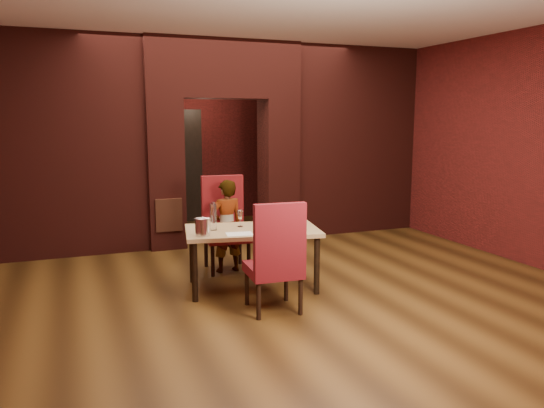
{
  "coord_description": "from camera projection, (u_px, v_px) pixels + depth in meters",
  "views": [
    {
      "loc": [
        -2.35,
        -6.19,
        2.01
      ],
      "look_at": [
        0.06,
        0.0,
        0.92
      ],
      "focal_mm": 35.0,
      "sensor_mm": 36.0,
      "label": 1
    }
  ],
  "objects": [
    {
      "name": "wine_glass_b",
      "position": [
        264.0,
        220.0,
        6.24
      ],
      "size": [
        0.08,
        0.08,
        0.19
      ],
      "primitive_type": null,
      "color": "white",
      "rests_on": "dining_table"
    },
    {
      "name": "rear_door",
      "position": [
        176.0,
        168.0,
        10.17
      ],
      "size": [
        0.9,
        0.08,
        2.1
      ],
      "primitive_type": "cube",
      "color": "black",
      "rests_on": "ground"
    },
    {
      "name": "wine_glass_c",
      "position": [
        268.0,
        221.0,
        6.14
      ],
      "size": [
        0.08,
        0.08,
        0.2
      ],
      "primitive_type": null,
      "color": "white",
      "rests_on": "dining_table"
    },
    {
      "name": "chair_near",
      "position": [
        273.0,
        256.0,
        5.51
      ],
      "size": [
        0.57,
        0.57,
        1.17
      ],
      "primitive_type": "cube",
      "rotation": [
        0.0,
        0.0,
        3.08
      ],
      "color": "maroon",
      "rests_on": "ground"
    },
    {
      "name": "rear_door_frame",
      "position": [
        176.0,
        168.0,
        10.14
      ],
      "size": [
        1.02,
        0.04,
        2.22
      ],
      "primitive_type": "cube",
      "color": "black",
      "rests_on": "ground"
    },
    {
      "name": "wine_glass_a",
      "position": [
        240.0,
        219.0,
        6.31
      ],
      "size": [
        0.08,
        0.08,
        0.2
      ],
      "primitive_type": null,
      "color": "silver",
      "rests_on": "dining_table"
    },
    {
      "name": "wine_bucket",
      "position": [
        203.0,
        227.0,
        5.81
      ],
      "size": [
        0.16,
        0.16,
        0.2
      ],
      "primitive_type": "cylinder",
      "color": "silver",
      "rests_on": "dining_table"
    },
    {
      "name": "wall_right",
      "position": [
        488.0,
        145.0,
        7.85
      ],
      "size": [
        0.04,
        8.0,
        3.2
      ],
      "primitive_type": "cube",
      "color": "maroon",
      "rests_on": "ground"
    },
    {
      "name": "wing_wall_right",
      "position": [
        353.0,
        141.0,
        9.29
      ],
      "size": [
        2.28,
        0.35,
        3.2
      ],
      "primitive_type": "cube",
      "color": "maroon",
      "rests_on": "ground"
    },
    {
      "name": "water_bottle",
      "position": [
        213.0,
        216.0,
        6.11
      ],
      "size": [
        0.08,
        0.08,
        0.33
      ],
      "primitive_type": "cylinder",
      "color": "white",
      "rests_on": "dining_table"
    },
    {
      "name": "wall_front",
      "position": [
        524.0,
        192.0,
        2.92
      ],
      "size": [
        7.0,
        0.04,
        3.2
      ],
      "primitive_type": "cube",
      "color": "maroon",
      "rests_on": "ground"
    },
    {
      "name": "pillar_left",
      "position": [
        164.0,
        174.0,
        8.18
      ],
      "size": [
        0.55,
        0.55,
        2.3
      ],
      "primitive_type": "cube",
      "color": "maroon",
      "rests_on": "ground"
    },
    {
      "name": "wall_back",
      "position": [
        195.0,
        139.0,
        10.28
      ],
      "size": [
        7.0,
        0.04,
        3.2
      ],
      "primitive_type": "cube",
      "color": "maroon",
      "rests_on": "ground"
    },
    {
      "name": "dining_table",
      "position": [
        252.0,
        258.0,
        6.26
      ],
      "size": [
        1.67,
        1.13,
        0.72
      ],
      "primitive_type": "cube",
      "rotation": [
        0.0,
        0.0,
        -0.18
      ],
      "color": "tan",
      "rests_on": "ground"
    },
    {
      "name": "wing_wall_left",
      "position": [
        64.0,
        146.0,
        7.6
      ],
      "size": [
        2.28,
        0.35,
        3.2
      ],
      "primitive_type": "cube",
      "color": "maroon",
      "rests_on": "ground"
    },
    {
      "name": "chair_far",
      "position": [
        226.0,
        224.0,
        6.97
      ],
      "size": [
        0.6,
        0.6,
        1.24
      ],
      "primitive_type": "cube",
      "rotation": [
        0.0,
        0.0,
        -0.07
      ],
      "color": "maroon",
      "rests_on": "ground"
    },
    {
      "name": "tasting_sheet",
      "position": [
        239.0,
        234.0,
        5.91
      ],
      "size": [
        0.32,
        0.25,
        0.0
      ],
      "primitive_type": "cube",
      "rotation": [
        0.0,
        0.0,
        -0.14
      ],
      "color": "white",
      "rests_on": "dining_table"
    },
    {
      "name": "vent_panel",
      "position": [
        169.0,
        215.0,
        8.0
      ],
      "size": [
        0.4,
        0.03,
        0.5
      ],
      "primitive_type": "cube",
      "color": "#A44F2F",
      "rests_on": "ground"
    },
    {
      "name": "ceiling",
      "position": [
        267.0,
        17.0,
        6.34
      ],
      "size": [
        7.0,
        8.0,
        0.04
      ],
      "primitive_type": "cube",
      "color": "silver",
      "rests_on": "ground"
    },
    {
      "name": "potted_plant",
      "position": [
        283.0,
        251.0,
        7.34
      ],
      "size": [
        0.43,
        0.41,
        0.37
      ],
      "primitive_type": "imported",
      "rotation": [
        0.0,
        0.0,
        0.53
      ],
      "color": "#276B20",
      "rests_on": "ground"
    },
    {
      "name": "floor",
      "position": [
        268.0,
        274.0,
        6.86
      ],
      "size": [
        8.0,
        8.0,
        0.0
      ],
      "primitive_type": "plane",
      "color": "#4D3113",
      "rests_on": "ground"
    },
    {
      "name": "pillar_right",
      "position": [
        278.0,
        169.0,
        8.85
      ],
      "size": [
        0.55,
        0.55,
        2.3
      ],
      "primitive_type": "cube",
      "color": "maroon",
      "rests_on": "ground"
    },
    {
      "name": "lintel",
      "position": [
        222.0,
        69.0,
        8.26
      ],
      "size": [
        2.45,
        0.55,
        0.9
      ],
      "primitive_type": "cube",
      "color": "maroon",
      "rests_on": "ground"
    },
    {
      "name": "person_seated",
      "position": [
        227.0,
        226.0,
        6.9
      ],
      "size": [
        0.47,
        0.34,
        1.22
      ],
      "primitive_type": "imported",
      "rotation": [
        0.0,
        0.0,
        3.25
      ],
      "color": "white",
      "rests_on": "ground"
    }
  ]
}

